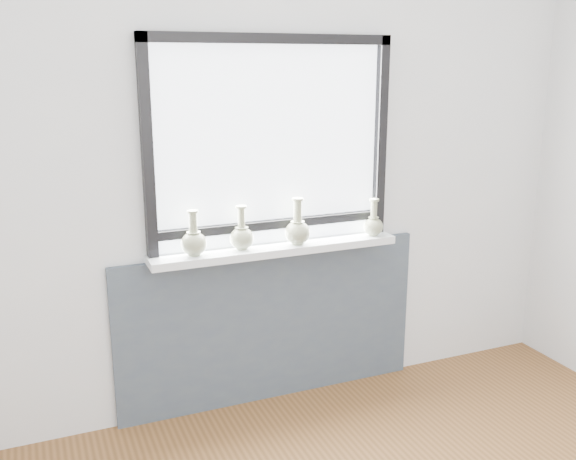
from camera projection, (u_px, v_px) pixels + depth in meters
name	position (u px, v px, depth m)	size (l,w,h in m)	color
back_wall	(269.00, 166.00, 3.29)	(3.60, 0.02, 2.60)	silver
apron_panel	(272.00, 325.00, 3.49)	(1.70, 0.03, 0.86)	#414E57
windowsill	(276.00, 249.00, 3.31)	(1.32, 0.18, 0.04)	white
window	(271.00, 139.00, 3.23)	(1.30, 0.06, 1.05)	black
vase_a	(194.00, 241.00, 3.12)	(0.13, 0.13, 0.23)	#959C78
vase_b	(242.00, 236.00, 3.22)	(0.12, 0.12, 0.22)	#959C78
vase_c	(298.00, 230.00, 3.31)	(0.13, 0.13, 0.24)	#959C78
vase_d	(373.00, 224.00, 3.48)	(0.11, 0.11, 0.20)	#959C78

